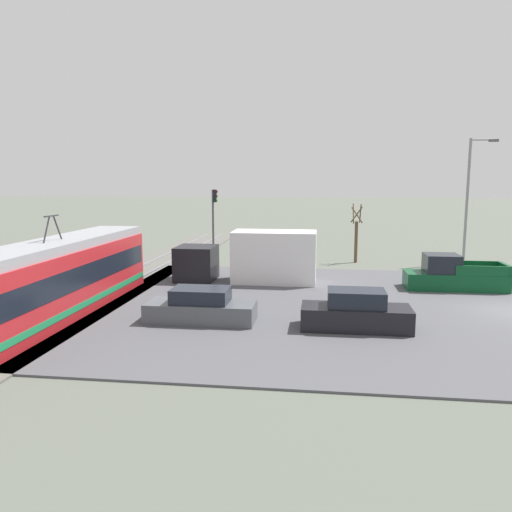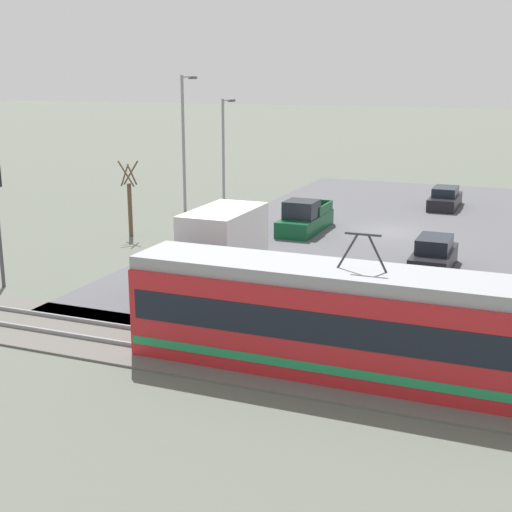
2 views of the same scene
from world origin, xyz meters
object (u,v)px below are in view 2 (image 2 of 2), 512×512
(sedan_car_0, at_px, (434,256))
(street_lamp_near_crossing, at_px, (224,142))
(pickup_truck, at_px, (305,219))
(sedan_car_2, at_px, (445,199))
(sedan_car_1, at_px, (402,296))
(street_tree, at_px, (130,202))
(light_rail_tram, at_px, (360,324))
(box_truck, at_px, (213,249))
(street_lamp_mid_block, at_px, (185,135))

(sedan_car_0, bearing_deg, street_lamp_near_crossing, -39.52)
(pickup_truck, distance_m, sedan_car_2, 12.82)
(sedan_car_1, relative_size, street_tree, 1.06)
(sedan_car_0, relative_size, sedan_car_1, 0.95)
(sedan_car_1, bearing_deg, street_lamp_near_crossing, 129.41)
(light_rail_tram, height_order, sedan_car_2, light_rail_tram)
(pickup_truck, xyz_separation_m, street_tree, (8.97, 4.72, 1.18))
(pickup_truck, xyz_separation_m, sedan_car_0, (-8.35, 5.82, -0.07))
(box_truck, bearing_deg, sedan_car_2, -108.18)
(light_rail_tram, height_order, street_lamp_mid_block, street_lamp_mid_block)
(light_rail_tram, relative_size, sedan_car_0, 3.34)
(sedan_car_2, bearing_deg, sedan_car_0, -84.12)
(street_lamp_near_crossing, relative_size, street_lamp_mid_block, 0.82)
(sedan_car_2, bearing_deg, sedan_car_1, -86.39)
(pickup_truck, height_order, street_lamp_mid_block, street_lamp_mid_block)
(box_truck, relative_size, street_tree, 1.90)
(sedan_car_0, distance_m, sedan_car_1, 6.50)
(box_truck, bearing_deg, pickup_truck, -93.31)
(light_rail_tram, distance_m, sedan_car_2, 29.97)
(sedan_car_2, height_order, street_lamp_near_crossing, street_lamp_near_crossing)
(pickup_truck, distance_m, sedan_car_1, 14.74)
(light_rail_tram, relative_size, street_lamp_mid_block, 1.63)
(light_rail_tram, distance_m, street_lamp_near_crossing, 32.42)
(box_truck, height_order, street_lamp_near_crossing, street_lamp_near_crossing)
(sedan_car_2, bearing_deg, street_tree, -134.80)
(pickup_truck, bearing_deg, street_lamp_near_crossing, -43.31)
(street_lamp_mid_block, bearing_deg, sedan_car_1, 138.47)
(street_tree, bearing_deg, street_lamp_mid_block, -85.80)
(sedan_car_0, height_order, sedan_car_2, sedan_car_0)
(street_lamp_near_crossing, bearing_deg, box_truck, 113.09)
(pickup_truck, bearing_deg, box_truck, 86.69)
(street_lamp_near_crossing, bearing_deg, sedan_car_1, 129.41)
(box_truck, bearing_deg, street_tree, -37.72)
(street_tree, xyz_separation_m, street_lamp_mid_block, (0.59, -8.03, 3.16))
(box_truck, xyz_separation_m, street_lamp_mid_block, (8.91, -14.46, 3.67))
(box_truck, height_order, sedan_car_1, box_truck)
(box_truck, bearing_deg, street_lamp_near_crossing, -66.91)
(sedan_car_1, bearing_deg, light_rail_tram, -90.63)
(sedan_car_1, bearing_deg, box_truck, 172.38)
(street_lamp_near_crossing, xyz_separation_m, street_lamp_mid_block, (0.52, 5.21, 0.86))
(sedan_car_2, height_order, street_tree, street_tree)
(sedan_car_0, bearing_deg, street_tree, -3.65)
(light_rail_tram, bearing_deg, sedan_car_2, -87.32)
(pickup_truck, relative_size, sedan_car_1, 1.16)
(box_truck, xyz_separation_m, sedan_car_1, (-8.74, 1.17, -0.80))
(sedan_car_0, xyz_separation_m, street_lamp_mid_block, (17.91, -9.13, 4.41))
(light_rail_tram, xyz_separation_m, box_truck, (8.67, -7.78, -0.23))
(pickup_truck, xyz_separation_m, street_lamp_near_crossing, (9.03, -8.52, 3.48))
(pickup_truck, distance_m, street_lamp_near_crossing, 12.89)
(light_rail_tram, xyz_separation_m, street_lamp_near_crossing, (17.05, -27.45, 2.59))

